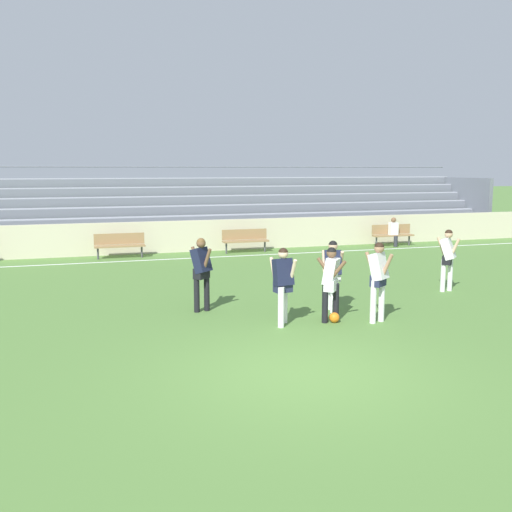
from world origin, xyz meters
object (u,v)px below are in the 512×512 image
at_px(bench_near_wall_gap, 120,243).
at_px(player_white_pressing_high, 448,255).
at_px(player_dark_wide_right, 283,280).
at_px(player_white_overlapping, 378,275).
at_px(soccer_ball, 334,317).
at_px(player_white_deep_cover, 331,278).
at_px(bench_near_bin, 245,239).
at_px(bleacher_stand, 217,208).
at_px(player_dark_trailing_run, 201,268).
at_px(spectator_seated, 394,230).
at_px(player_dark_on_ball, 332,270).
at_px(bench_centre_sideline, 392,233).

bearing_deg(bench_near_wall_gap, player_white_pressing_high, -46.95).
height_order(player_dark_wide_right, player_white_pressing_high, player_white_pressing_high).
bearing_deg(player_white_overlapping, soccer_ball, 164.56).
distance_m(player_dark_wide_right, player_white_pressing_high, 5.62).
bearing_deg(player_white_deep_cover, bench_near_wall_gap, 109.29).
height_order(bench_near_bin, soccer_ball, bench_near_bin).
bearing_deg(bleacher_stand, player_dark_trailing_run, -104.98).
height_order(player_white_deep_cover, player_white_pressing_high, player_white_pressing_high).
xyz_separation_m(spectator_seated, player_white_deep_cover, (-7.61, -10.25, 0.25)).
distance_m(bleacher_stand, player_dark_trailing_run, 13.06).
distance_m(bench_near_wall_gap, spectator_seated, 11.24).
bearing_deg(spectator_seated, player_dark_wide_right, -130.40).
relative_size(player_dark_trailing_run, soccer_ball, 7.70).
height_order(bench_near_bin, bench_near_wall_gap, same).
height_order(bench_near_wall_gap, player_white_deep_cover, player_white_deep_cover).
bearing_deg(player_white_pressing_high, bench_near_bin, 110.28).
distance_m(player_white_deep_cover, player_white_overlapping, 1.00).
height_order(bleacher_stand, bench_near_wall_gap, bleacher_stand).
bearing_deg(player_dark_on_ball, spectator_seated, 52.61).
relative_size(player_dark_wide_right, player_dark_trailing_run, 0.96).
height_order(player_dark_wide_right, player_dark_on_ball, player_dark_wide_right).
distance_m(bleacher_stand, bench_near_wall_gap, 6.13).
bearing_deg(player_dark_wide_right, player_white_pressing_high, 19.16).
bearing_deg(bench_centre_sideline, bench_near_wall_gap, 180.00).
xyz_separation_m(bench_near_bin, player_white_deep_cover, (-1.14, -10.37, 0.41)).
xyz_separation_m(bleacher_stand, soccer_ball, (-0.89, -14.40, -1.37)).
bearing_deg(player_dark_trailing_run, spectator_seated, 40.39).
bearing_deg(player_dark_wide_right, spectator_seated, 49.60).
xyz_separation_m(spectator_seated, player_dark_trailing_run, (-10.03, -8.53, 0.31)).
relative_size(bench_centre_sideline, player_white_overlapping, 1.05).
bearing_deg(player_dark_trailing_run, bench_centre_sideline, 40.77).
xyz_separation_m(player_dark_wide_right, player_dark_trailing_run, (-1.37, 1.64, 0.04)).
distance_m(spectator_seated, player_white_overlapping, 12.49).
bearing_deg(player_white_deep_cover, bleacher_stand, 86.20).
relative_size(spectator_seated, player_white_deep_cover, 0.75).
distance_m(bench_near_wall_gap, soccer_ball, 11.08).
bearing_deg(soccer_ball, bench_centre_sideline, 54.14).
bearing_deg(player_dark_trailing_run, soccer_ball, -35.74).
distance_m(bench_centre_sideline, player_dark_trailing_run, 13.25).
bearing_deg(bench_near_bin, bench_centre_sideline, 0.00).
xyz_separation_m(bench_near_wall_gap, player_dark_trailing_run, (1.21, -8.65, 0.47)).
xyz_separation_m(bench_near_wall_gap, player_white_deep_cover, (3.63, -10.37, 0.41)).
bearing_deg(player_dark_on_ball, bench_centre_sideline, 52.95).
xyz_separation_m(spectator_seated, player_dark_on_ball, (-7.17, -9.38, 0.26)).
xyz_separation_m(bleacher_stand, bench_near_bin, (0.19, -3.96, -0.94)).
bearing_deg(soccer_ball, player_dark_on_ball, 68.30).
height_order(player_dark_on_ball, player_white_overlapping, player_white_overlapping).
height_order(player_dark_wide_right, player_white_deep_cover, player_dark_wide_right).
bearing_deg(player_dark_trailing_run, player_white_overlapping, -31.12).
relative_size(spectator_seated, player_dark_on_ball, 0.74).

